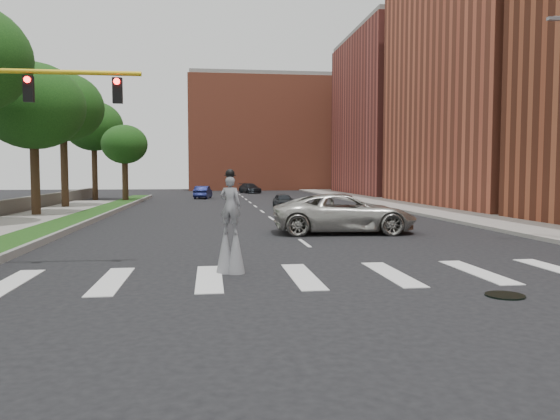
# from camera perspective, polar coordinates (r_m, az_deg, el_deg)

# --- Properties ---
(ground_plane) EXTENTS (160.00, 160.00, 0.00)m
(ground_plane) POSITION_cam_1_polar(r_m,az_deg,el_deg) (14.59, 8.06, -7.51)
(ground_plane) COLOR black
(ground_plane) RESTS_ON ground
(grass_median) EXTENTS (2.00, 60.00, 0.25)m
(grass_median) POSITION_cam_1_polar(r_m,az_deg,el_deg) (34.75, -20.11, -0.83)
(grass_median) COLOR #183E11
(grass_median) RESTS_ON ground
(median_curb) EXTENTS (0.20, 60.00, 0.28)m
(median_curb) POSITION_cam_1_polar(r_m,az_deg,el_deg) (34.53, -18.41, -0.79)
(median_curb) COLOR gray
(median_curb) RESTS_ON ground
(sidewalk_right) EXTENTS (5.00, 90.00, 0.18)m
(sidewalk_right) POSITION_cam_1_polar(r_m,az_deg,el_deg) (42.17, 15.42, 0.03)
(sidewalk_right) COLOR gray
(sidewalk_right) RESTS_ON ground
(manhole) EXTENTS (0.90, 0.90, 0.04)m
(manhole) POSITION_cam_1_polar(r_m,az_deg,el_deg) (13.92, 22.45, -8.25)
(manhole) COLOR black
(manhole) RESTS_ON ground
(building_mid) EXTENTS (16.00, 22.00, 24.00)m
(building_mid) POSITION_cam_1_polar(r_m,az_deg,el_deg) (51.64, 23.49, 13.82)
(building_mid) COLOR #AA4F35
(building_mid) RESTS_ON ground
(building_far) EXTENTS (16.00, 22.00, 20.00)m
(building_far) POSITION_cam_1_polar(r_m,az_deg,el_deg) (72.88, 13.60, 9.48)
(building_far) COLOR brown
(building_far) RESTS_ON ground
(building_backdrop) EXTENTS (26.00, 14.00, 18.00)m
(building_backdrop) POSITION_cam_1_polar(r_m,az_deg,el_deg) (92.51, -1.28, 7.78)
(building_backdrop) COLOR #AA4F35
(building_backdrop) RESTS_ON ground
(traffic_signal) EXTENTS (5.30, 0.23, 6.20)m
(traffic_signal) POSITION_cam_1_polar(r_m,az_deg,el_deg) (17.85, -27.09, 7.58)
(traffic_signal) COLOR black
(traffic_signal) RESTS_ON ground
(stilt_performer) EXTENTS (0.82, 0.63, 2.98)m
(stilt_performer) POSITION_cam_1_polar(r_m,az_deg,el_deg) (15.64, -5.20, -2.40)
(stilt_performer) COLOR black
(stilt_performer) RESTS_ON ground
(suv_crossing) EXTENTS (6.93, 3.55, 1.87)m
(suv_crossing) POSITION_cam_1_polar(r_m,az_deg,el_deg) (26.06, 6.74, -0.35)
(suv_crossing) COLOR #B0AEA7
(suv_crossing) RESTS_ON ground
(car_near) EXTENTS (1.62, 3.52, 1.17)m
(car_near) POSITION_cam_1_polar(r_m,az_deg,el_deg) (43.76, 0.38, 0.97)
(car_near) COLOR black
(car_near) RESTS_ON ground
(car_mid) EXTENTS (2.07, 4.32, 1.37)m
(car_mid) POSITION_cam_1_polar(r_m,az_deg,el_deg) (60.18, -8.05, 1.85)
(car_mid) COLOR #161C4F
(car_mid) RESTS_ON ground
(car_far) EXTENTS (3.25, 5.01, 1.35)m
(car_far) POSITION_cam_1_polar(r_m,az_deg,el_deg) (74.61, -3.17, 2.28)
(car_far) COLOR black
(car_far) RESTS_ON ground
(tree_3) EXTENTS (6.44, 6.44, 9.82)m
(tree_3) POSITION_cam_1_polar(r_m,az_deg,el_deg) (38.45, -24.40, 9.83)
(tree_3) COLOR black
(tree_3) RESTS_ON ground
(tree_4) EXTENTS (6.30, 6.30, 10.64)m
(tree_4) POSITION_cam_1_polar(r_m,az_deg,el_deg) (46.48, -21.75, 9.92)
(tree_4) COLOR black
(tree_4) RESTS_ON ground
(tree_5) EXTENTS (5.96, 5.96, 10.14)m
(tree_5) POSITION_cam_1_polar(r_m,az_deg,el_deg) (59.74, -18.89, 8.25)
(tree_5) COLOR black
(tree_5) RESTS_ON ground
(tree_6) EXTENTS (4.30, 4.30, 7.32)m
(tree_6) POSITION_cam_1_polar(r_m,az_deg,el_deg) (53.65, -15.94, 6.55)
(tree_6) COLOR black
(tree_6) RESTS_ON ground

